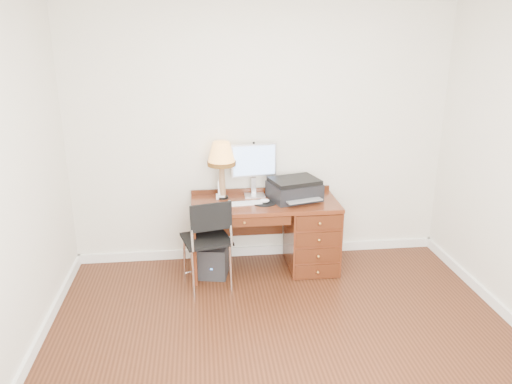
{
  "coord_description": "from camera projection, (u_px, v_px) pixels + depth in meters",
  "views": [
    {
      "loc": [
        -0.64,
        -3.36,
        2.45
      ],
      "look_at": [
        -0.11,
        1.2,
        0.93
      ],
      "focal_mm": 35.0,
      "sensor_mm": 36.0,
      "label": 1
    }
  ],
  "objects": [
    {
      "name": "printer",
      "position": [
        294.0,
        189.0,
        5.15
      ],
      "size": [
        0.58,
        0.5,
        0.22
      ],
      "rotation": [
        0.0,
        0.0,
        0.27
      ],
      "color": "black",
      "rests_on": "desk"
    },
    {
      "name": "equipment_box",
      "position": [
        214.0,
        261.0,
        5.12
      ],
      "size": [
        0.33,
        0.33,
        0.33
      ],
      "primitive_type": "cube",
      "rotation": [
        0.0,
        0.0,
        -0.2
      ],
      "color": "black",
      "rests_on": "ground"
    },
    {
      "name": "chair",
      "position": [
        206.0,
        235.0,
        4.75
      ],
      "size": [
        0.53,
        0.53,
        0.93
      ],
      "rotation": [
        0.0,
        0.0,
        0.24
      ],
      "color": "black",
      "rests_on": "ground"
    },
    {
      "name": "phone",
      "position": [
        220.0,
        193.0,
        5.18
      ],
      "size": [
        0.09,
        0.09,
        0.19
      ],
      "rotation": [
        0.0,
        0.0,
        -0.02
      ],
      "color": "white",
      "rests_on": "desk"
    },
    {
      "name": "monitor",
      "position": [
        254.0,
        163.0,
        5.19
      ],
      "size": [
        0.48,
        0.18,
        0.56
      ],
      "rotation": [
        0.0,
        0.0,
        0.13
      ],
      "color": "silver",
      "rests_on": "desk"
    },
    {
      "name": "mouse_pad",
      "position": [
        264.0,
        202.0,
        5.05
      ],
      "size": [
        0.23,
        0.23,
        0.05
      ],
      "color": "black",
      "rests_on": "desk"
    },
    {
      "name": "keyboard",
      "position": [
        243.0,
        203.0,
        5.03
      ],
      "size": [
        0.38,
        0.14,
        0.01
      ],
      "primitive_type": "cube",
      "rotation": [
        0.0,
        0.0,
        0.08
      ],
      "color": "white",
      "rests_on": "desk"
    },
    {
      "name": "leg_lamp",
      "position": [
        222.0,
        157.0,
        5.07
      ],
      "size": [
        0.29,
        0.29,
        0.6
      ],
      "color": "black",
      "rests_on": "desk"
    },
    {
      "name": "pen_cup",
      "position": [
        288.0,
        194.0,
        5.21
      ],
      "size": [
        0.07,
        0.07,
        0.09
      ],
      "primitive_type": "cylinder",
      "color": "black",
      "rests_on": "desk"
    },
    {
      "name": "ground",
      "position": [
        287.0,
        347.0,
        4.01
      ],
      "size": [
        4.0,
        4.0,
        0.0
      ],
      "primitive_type": "plane",
      "color": "#35180C",
      "rests_on": "ground"
    },
    {
      "name": "desk",
      "position": [
        295.0,
        231.0,
        5.24
      ],
      "size": [
        1.5,
        0.67,
        0.75
      ],
      "color": "#5B2613",
      "rests_on": "ground"
    },
    {
      "name": "room_shell",
      "position": [
        275.0,
        301.0,
        4.59
      ],
      "size": [
        4.0,
        4.0,
        4.0
      ],
      "color": "silver",
      "rests_on": "ground"
    }
  ]
}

